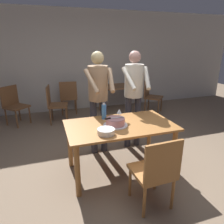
{
  "coord_description": "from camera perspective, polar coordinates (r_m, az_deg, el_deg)",
  "views": [
    {
      "loc": [
        -0.95,
        -2.5,
        1.84
      ],
      "look_at": [
        -0.08,
        0.13,
        0.9
      ],
      "focal_mm": 32.85,
      "sensor_mm": 36.0,
      "label": 1
    }
  ],
  "objects": [
    {
      "name": "ground_plane",
      "position": [
        3.25,
        2.06,
        -15.81
      ],
      "size": [
        14.0,
        14.0,
        0.0
      ],
      "primitive_type": "plane",
      "color": "#7A6651"
    },
    {
      "name": "back_wall",
      "position": [
        5.93,
        -9.34,
        13.72
      ],
      "size": [
        10.0,
        0.12,
        2.7
      ],
      "primitive_type": "cube",
      "color": "#BCB7AD",
      "rests_on": "ground_plane"
    },
    {
      "name": "main_dining_table",
      "position": [
        2.93,
        2.21,
        -5.52
      ],
      "size": [
        1.51,
        0.86,
        0.75
      ],
      "color": "#9E6633",
      "rests_on": "ground_plane"
    },
    {
      "name": "cake_on_platter",
      "position": [
        2.83,
        0.96,
        -2.82
      ],
      "size": [
        0.34,
        0.34,
        0.11
      ],
      "color": "silver",
      "rests_on": "main_dining_table"
    },
    {
      "name": "cake_knife",
      "position": [
        2.78,
        -0.43,
        -1.75
      ],
      "size": [
        0.27,
        0.02,
        0.02
      ],
      "color": "silver",
      "rests_on": "cake_on_platter"
    },
    {
      "name": "plate_stack",
      "position": [
        2.58,
        -1.68,
        -5.44
      ],
      "size": [
        0.22,
        0.22,
        0.07
      ],
      "color": "white",
      "rests_on": "main_dining_table"
    },
    {
      "name": "wine_glass_near",
      "position": [
        3.09,
        2.04,
        0.1
      ],
      "size": [
        0.08,
        0.08,
        0.14
      ],
      "color": "silver",
      "rests_on": "main_dining_table"
    },
    {
      "name": "water_bottle",
      "position": [
        3.05,
        -2.26,
        0.1
      ],
      "size": [
        0.07,
        0.07,
        0.25
      ],
      "color": "#387AC6",
      "rests_on": "main_dining_table"
    },
    {
      "name": "person_cutting_cake",
      "position": [
        3.34,
        -3.81,
        5.43
      ],
      "size": [
        0.47,
        0.56,
        1.72
      ],
      "color": "#2D2D38",
      "rests_on": "ground_plane"
    },
    {
      "name": "person_standing_beside",
      "position": [
        3.57,
        6.11,
        6.26
      ],
      "size": [
        0.47,
        0.56,
        1.72
      ],
      "color": "#2D2D38",
      "rests_on": "ground_plane"
    },
    {
      "name": "chair_near_side",
      "position": [
        2.41,
        12.01,
        -15.65
      ],
      "size": [
        0.45,
        0.45,
        0.9
      ],
      "color": "#9E6633",
      "rests_on": "ground_plane"
    },
    {
      "name": "background_table",
      "position": [
        5.61,
        1.64,
        5.68
      ],
      "size": [
        1.0,
        0.7,
        0.74
      ],
      "color": "brown",
      "rests_on": "ground_plane"
    },
    {
      "name": "background_chair_0",
      "position": [
        5.72,
        10.82,
        4.71
      ],
      "size": [
        0.62,
        0.62,
        0.9
      ],
      "color": "brown",
      "rests_on": "ground_plane"
    },
    {
      "name": "background_chair_1",
      "position": [
        5.28,
        -25.59,
        2.05
      ],
      "size": [
        0.62,
        0.62,
        0.9
      ],
      "color": "brown",
      "rests_on": "ground_plane"
    },
    {
      "name": "background_chair_2",
      "position": [
        5.6,
        -12.03,
        4.35
      ],
      "size": [
        0.47,
        0.47,
        0.9
      ],
      "color": "brown",
      "rests_on": "ground_plane"
    },
    {
      "name": "background_chair_3",
      "position": [
        5.03,
        -15.67,
        2.45
      ],
      "size": [
        0.5,
        0.5,
        0.9
      ],
      "color": "brown",
      "rests_on": "ground_plane"
    }
  ]
}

